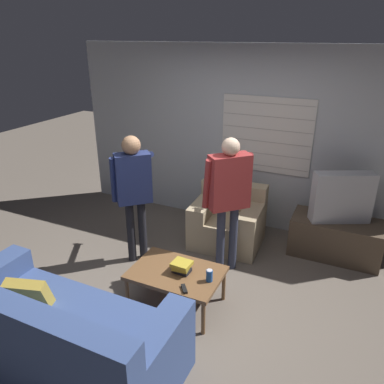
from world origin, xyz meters
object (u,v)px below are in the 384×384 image
(coffee_table, at_px, (176,274))
(person_left_standing, at_px, (134,184))
(soda_can, at_px, (209,276))
(armchair_beige, at_px, (228,221))
(tv, at_px, (342,197))
(book_stack, at_px, (182,267))
(person_right_standing, at_px, (229,190))
(couch_blue, at_px, (56,337))
(spare_remote, at_px, (184,289))

(coffee_table, relative_size, person_left_standing, 0.58)
(coffee_table, height_order, soda_can, soda_can)
(armchair_beige, relative_size, person_left_standing, 0.58)
(tv, bearing_deg, book_stack, 25.84)
(person_left_standing, bearing_deg, soda_can, -68.87)
(tv, relative_size, person_right_standing, 0.45)
(couch_blue, xyz_separation_m, person_right_standing, (0.77, 1.99, 0.71))
(couch_blue, relative_size, tv, 2.79)
(person_right_standing, bearing_deg, armchair_beige, 62.03)
(coffee_table, xyz_separation_m, person_left_standing, (-0.85, 0.58, 0.64))
(person_left_standing, bearing_deg, armchair_beige, 0.87)
(tv, height_order, person_right_standing, person_right_standing)
(spare_remote, bearing_deg, couch_blue, -167.48)
(person_right_standing, height_order, soda_can, person_right_standing)
(coffee_table, bearing_deg, person_left_standing, 145.60)
(couch_blue, relative_size, soda_can, 16.29)
(couch_blue, height_order, armchair_beige, couch_blue)
(armchair_beige, distance_m, tv, 1.47)
(couch_blue, bearing_deg, soda_can, 52.21)
(person_right_standing, bearing_deg, book_stack, -148.13)
(book_stack, height_order, spare_remote, book_stack)
(couch_blue, height_order, person_left_standing, person_left_standing)
(person_left_standing, bearing_deg, person_right_standing, -29.82)
(book_stack, bearing_deg, armchair_beige, 90.17)
(book_stack, distance_m, spare_remote, 0.30)
(book_stack, bearing_deg, coffee_table, -167.15)
(soda_can, bearing_deg, person_right_standing, 98.45)
(armchair_beige, distance_m, spare_remote, 1.70)
(tv, distance_m, soda_can, 2.04)
(armchair_beige, distance_m, coffee_table, 1.45)
(armchair_beige, xyz_separation_m, book_stack, (0.00, -1.44, 0.16))
(tv, bearing_deg, soda_can, 33.19)
(couch_blue, relative_size, coffee_table, 2.20)
(couch_blue, relative_size, armchair_beige, 2.19)
(armchair_beige, bearing_deg, spare_remote, 92.16)
(couch_blue, bearing_deg, tv, 56.28)
(person_right_standing, xyz_separation_m, book_stack, (-0.19, -0.83, -0.57))
(book_stack, xyz_separation_m, spare_remote, (0.15, -0.25, -0.05))
(soda_can, bearing_deg, person_left_standing, 154.34)
(armchair_beige, bearing_deg, coffee_table, 84.78)
(coffee_table, xyz_separation_m, soda_can, (0.37, -0.01, 0.10))
(person_right_standing, distance_m, soda_can, 1.03)
(armchair_beige, xyz_separation_m, person_left_standing, (-0.90, -0.87, 0.70))
(coffee_table, bearing_deg, armchair_beige, 87.86)
(person_right_standing, bearing_deg, tv, -8.35)
(couch_blue, xyz_separation_m, book_stack, (0.59, 1.17, 0.14))
(coffee_table, height_order, tv, tv)
(coffee_table, distance_m, tv, 2.26)
(tv, bearing_deg, armchair_beige, -14.73)
(coffee_table, xyz_separation_m, book_stack, (0.06, 0.01, 0.10))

